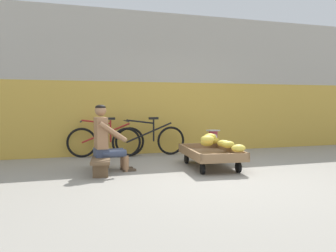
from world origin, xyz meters
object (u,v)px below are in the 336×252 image
Objects in this scene: banana_cart at (211,154)px; bicycle_near_left at (106,141)px; vendor_seated at (106,139)px; weighing_scale at (213,137)px; low_bench at (101,161)px; plastic_crate at (213,151)px; bicycle_far_left at (149,140)px.

banana_cart is 0.91× the size of bicycle_near_left.
bicycle_near_left is (0.17, 1.61, -0.21)m from vendor_seated.
banana_cart is 5.03× the size of weighing_scale.
low_bench is 3.77× the size of weighing_scale.
vendor_seated is 2.49m from weighing_scale.
plastic_crate is 1.20× the size of weighing_scale.
weighing_scale is at bearing -26.71° from bicycle_far_left.
weighing_scale is (0.00, -0.00, 0.30)m from plastic_crate.
banana_cart reaches higher than plastic_crate.
low_bench is 2.59m from weighing_scale.
weighing_scale is 1.40m from bicycle_far_left.
vendor_seated is 1.63m from bicycle_near_left.
banana_cart is 4.19× the size of plastic_crate.
plastic_crate is at bearing -26.67° from bicycle_far_left.
vendor_seated reaches higher than bicycle_near_left.
vendor_seated is 1.84m from bicycle_far_left.
bicycle_near_left is at bearing 83.83° from vendor_seated.
bicycle_far_left is at bearing 153.29° from weighing_scale.
low_bench is at bearing -174.45° from vendor_seated.
plastic_crate is at bearing 63.12° from banana_cart.
vendor_seated is (0.09, 0.01, 0.37)m from low_bench.
weighing_scale is (0.50, 0.99, 0.21)m from banana_cart.
plastic_crate is 0.22× the size of bicycle_far_left.
plastic_crate is 0.30m from weighing_scale.
banana_cart is at bearing -116.90° from weighing_scale.
plastic_crate is 2.32m from bicycle_near_left.
bicycle_near_left is at bearing 170.98° from bicycle_far_left.
bicycle_far_left reaches higher than low_bench.
bicycle_near_left is at bearing 80.81° from low_bench.
plastic_crate is at bearing 90.00° from weighing_scale.
weighing_scale reaches higher than banana_cart.
low_bench is at bearing -129.00° from bicycle_far_left.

